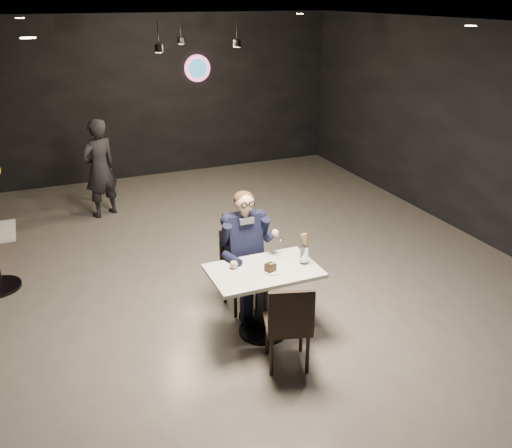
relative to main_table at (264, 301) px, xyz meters
name	(u,v)px	position (x,y,z in m)	size (l,w,h in m)	color
floor	(246,271)	(0.33, 1.33, -0.38)	(9.00, 9.00, 0.00)	slate
wall_sign	(197,68)	(1.13, 5.80, 1.62)	(0.50, 0.06, 0.50)	pink
pendant_lights	(192,27)	(0.33, 3.33, 2.51)	(1.40, 1.20, 0.36)	black
main_table	(264,301)	(0.00, 0.00, 0.00)	(1.10, 0.70, 0.75)	silver
chair_far	(244,271)	(0.00, 0.55, 0.09)	(0.42, 0.46, 0.92)	black
chair_near	(287,322)	(0.00, -0.56, 0.09)	(0.42, 0.46, 0.92)	black
seated_man	(244,250)	(0.00, 0.55, 0.34)	(0.60, 0.80, 1.44)	black
dessert_plate	(273,270)	(0.07, -0.06, 0.38)	(0.22, 0.22, 0.01)	white
cake_slice	(270,268)	(0.04, -0.07, 0.42)	(0.10, 0.08, 0.07)	black
mint_leaf	(272,264)	(0.05, -0.08, 0.47)	(0.06, 0.04, 0.01)	#297F35
sundae_glass	(304,255)	(0.43, -0.04, 0.47)	(0.09, 0.09, 0.19)	silver
wafer_cone	(305,241)	(0.44, -0.04, 0.63)	(0.07, 0.07, 0.14)	tan
passerby	(100,168)	(-1.06, 4.03, 0.41)	(0.57, 0.38, 1.57)	black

